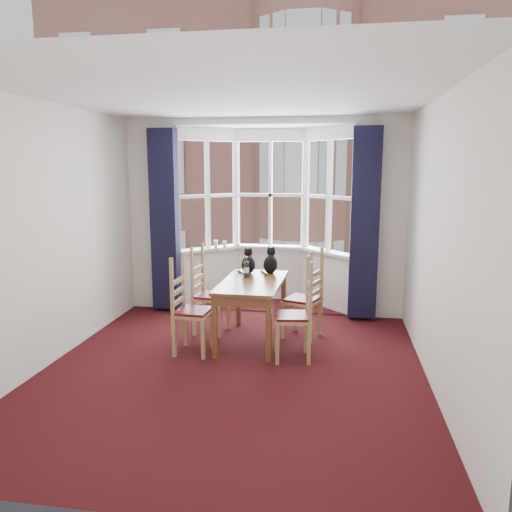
% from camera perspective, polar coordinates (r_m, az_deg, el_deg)
% --- Properties ---
extents(floor, '(4.50, 4.50, 0.00)m').
position_cam_1_polar(floor, '(5.39, -2.75, -13.05)').
color(floor, black).
rests_on(floor, ground).
extents(ceiling, '(4.50, 4.50, 0.00)m').
position_cam_1_polar(ceiling, '(4.99, -3.04, 17.96)').
color(ceiling, white).
rests_on(ceiling, floor).
extents(wall_left, '(0.00, 4.50, 4.50)m').
position_cam_1_polar(wall_left, '(5.76, -22.76, 2.18)').
color(wall_left, silver).
rests_on(wall_left, floor).
extents(wall_right, '(0.00, 4.50, 4.50)m').
position_cam_1_polar(wall_right, '(4.99, 20.22, 1.20)').
color(wall_right, silver).
rests_on(wall_right, floor).
extents(wall_near, '(4.00, 0.00, 4.00)m').
position_cam_1_polar(wall_near, '(2.88, -12.28, -4.69)').
color(wall_near, silver).
rests_on(wall_near, floor).
extents(wall_back_pier_left, '(0.70, 0.12, 2.80)m').
position_cam_1_polar(wall_back_pier_left, '(7.61, -11.56, 4.56)').
color(wall_back_pier_left, silver).
rests_on(wall_back_pier_left, floor).
extents(wall_back_pier_right, '(0.70, 0.12, 2.80)m').
position_cam_1_polar(wall_back_pier_right, '(7.15, 14.09, 4.10)').
color(wall_back_pier_right, silver).
rests_on(wall_back_pier_right, floor).
extents(bay_window, '(2.76, 0.94, 2.80)m').
position_cam_1_polar(bay_window, '(7.70, 1.41, 4.83)').
color(bay_window, white).
rests_on(bay_window, floor).
extents(curtain_left, '(0.38, 0.22, 2.60)m').
position_cam_1_polar(curtain_left, '(7.37, -10.36, 4.03)').
color(curtain_left, black).
rests_on(curtain_left, floor).
extents(curtain_right, '(0.38, 0.22, 2.60)m').
position_cam_1_polar(curtain_right, '(6.96, 12.31, 3.60)').
color(curtain_right, black).
rests_on(curtain_right, floor).
extents(dining_table, '(0.74, 1.34, 0.77)m').
position_cam_1_polar(dining_table, '(6.03, -0.45, -3.81)').
color(dining_table, brown).
rests_on(dining_table, floor).
extents(chair_left_near, '(0.42, 0.44, 0.92)m').
position_cam_1_polar(chair_left_near, '(5.81, -8.03, -6.41)').
color(chair_left_near, '#A68750').
rests_on(chair_left_near, floor).
extents(chair_left_far, '(0.44, 0.46, 0.92)m').
position_cam_1_polar(chair_left_far, '(6.47, -5.90, -4.64)').
color(chair_left_far, '#A68750').
rests_on(chair_left_far, floor).
extents(chair_right_near, '(0.46, 0.48, 0.92)m').
position_cam_1_polar(chair_right_near, '(5.58, 5.12, -7.06)').
color(chair_right_near, '#A68750').
rests_on(chair_right_near, floor).
extents(chair_right_far, '(0.52, 0.53, 0.92)m').
position_cam_1_polar(chair_right_far, '(6.24, 6.06, -5.21)').
color(chair_right_far, '#A68750').
rests_on(chair_right_far, floor).
extents(cat_left, '(0.21, 0.27, 0.34)m').
position_cam_1_polar(cat_left, '(6.42, -0.88, -0.83)').
color(cat_left, black).
rests_on(cat_left, dining_table).
extents(cat_right, '(0.19, 0.26, 0.35)m').
position_cam_1_polar(cat_right, '(6.43, 1.67, -0.78)').
color(cat_right, black).
rests_on(cat_right, dining_table).
extents(wine_bottle, '(0.07, 0.07, 0.26)m').
position_cam_1_polar(wine_bottle, '(6.16, -1.10, -1.44)').
color(wine_bottle, black).
rests_on(wine_bottle, dining_table).
extents(candle_tall, '(0.06, 0.06, 0.12)m').
position_cam_1_polar(candle_tall, '(7.75, -4.62, 1.35)').
color(candle_tall, white).
rests_on(candle_tall, bay_window).
extents(candle_short, '(0.06, 0.06, 0.11)m').
position_cam_1_polar(candle_short, '(7.75, -3.60, 1.31)').
color(candle_short, white).
rests_on(candle_short, bay_window).
extents(street, '(80.00, 80.00, 0.00)m').
position_cam_1_polar(street, '(37.98, 7.42, -2.15)').
color(street, '#333335').
rests_on(street, ground).
extents(tenement_building, '(18.40, 7.80, 15.20)m').
position_cam_1_polar(tenement_building, '(18.88, 6.11, 8.62)').
color(tenement_building, '#A36854').
rests_on(tenement_building, street).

